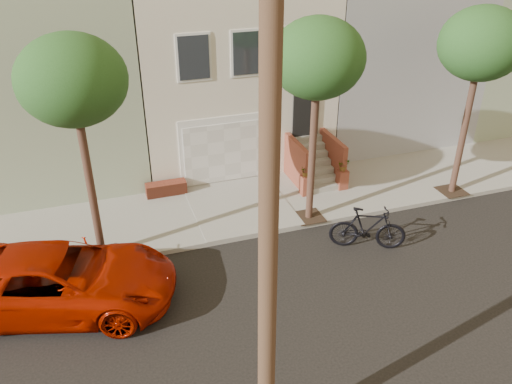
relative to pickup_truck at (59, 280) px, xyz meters
name	(u,v)px	position (x,y,z in m)	size (l,w,h in m)	color
ground	(334,303)	(6.58, -2.15, -0.80)	(90.00, 90.00, 0.00)	black
sidewalk	(265,203)	(6.58, 3.20, -0.73)	(40.00, 3.70, 0.15)	gray
house_row	(217,57)	(6.59, 9.04, 2.84)	(33.10, 11.70, 7.00)	beige
tree_left	(72,82)	(1.08, 1.75, 4.45)	(2.70, 2.57, 6.30)	#2D2116
tree_mid	(318,60)	(7.58, 1.75, 4.45)	(2.70, 2.57, 6.30)	#2D2116
tree_right	(482,45)	(13.08, 1.75, 4.45)	(2.70, 2.57, 6.30)	#2D2116
pickup_truck	(59,280)	(0.00, 0.00, 0.00)	(2.67, 5.79, 1.61)	#9C1401
motorcycle	(368,228)	(8.61, -0.17, -0.13)	(0.63, 2.24, 1.35)	black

